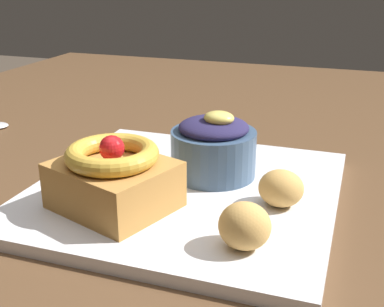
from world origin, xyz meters
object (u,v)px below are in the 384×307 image
at_px(cake_slice, 114,177).
at_px(fritter_front, 281,188).
at_px(front_plate, 186,192).
at_px(fritter_middle, 245,226).
at_px(berry_ramekin, 214,147).

relative_size(cake_slice, fritter_front, 2.96).
xyz_separation_m(front_plate, fritter_middle, (0.08, -0.09, 0.02)).
bearing_deg(fritter_middle, front_plate, 131.35).
height_order(berry_ramekin, fritter_middle, berry_ramekin).
distance_m(front_plate, fritter_front, 0.10).
bearing_deg(fritter_front, fritter_middle, -99.78).
bearing_deg(cake_slice, berry_ramekin, 57.77).
relative_size(front_plate, cake_slice, 2.39).
bearing_deg(berry_ramekin, front_plate, -114.68).
bearing_deg(front_plate, cake_slice, -126.26).
bearing_deg(front_plate, fritter_middle, -48.65).
bearing_deg(fritter_front, berry_ramekin, 148.35).
xyz_separation_m(cake_slice, berry_ramekin, (0.06, 0.10, 0.00)).
distance_m(front_plate, cake_slice, 0.09).
relative_size(fritter_front, fritter_middle, 1.00).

